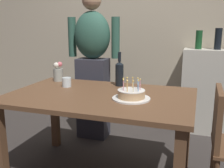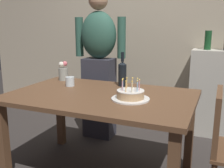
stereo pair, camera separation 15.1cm
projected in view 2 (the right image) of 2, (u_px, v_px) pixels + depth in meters
The scene contains 8 objects.
back_wall at pixel (151, 24), 3.42m from camera, with size 5.20×0.10×2.60m, color tan.
dining_table at pixel (101, 106), 2.18m from camera, with size 1.50×0.96×0.74m.
birthday_cake at pixel (130, 95), 1.99m from camera, with size 0.29×0.29×0.16m.
water_glass_near at pixel (70, 81), 2.43m from camera, with size 0.08×0.08×0.09m, color silver.
wine_bottle at pixel (122, 73), 2.42m from camera, with size 0.08×0.08×0.31m.
flower_vase at pixel (63, 72), 2.67m from camera, with size 0.09×0.09×0.19m.
person_man_bearded at pixel (99, 63), 2.97m from camera, with size 0.61×0.27×1.66m.
shelf_cabinet at pixel (223, 93), 3.05m from camera, with size 0.74×0.30×1.28m.
Camera 2 is at (0.90, -1.88, 1.30)m, focal length 42.28 mm.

